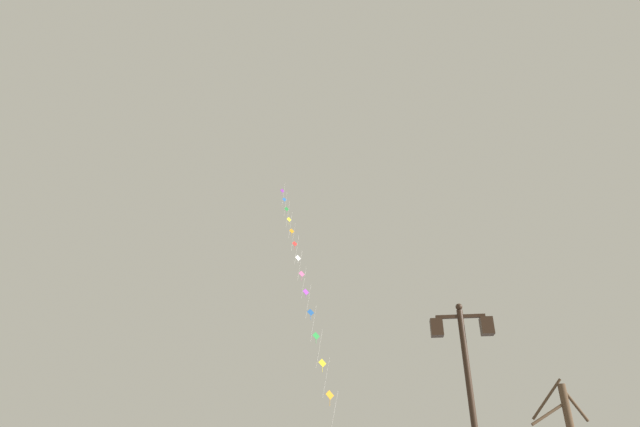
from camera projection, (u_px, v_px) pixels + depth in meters
name	position (u px, v px, depth m)	size (l,w,h in m)	color
twin_lantern_lamp_post	(467.00, 366.00, 11.10)	(1.42, 0.28, 4.73)	black
kite_train	(302.00, 275.00, 29.15)	(6.81, 16.95, 22.08)	brown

